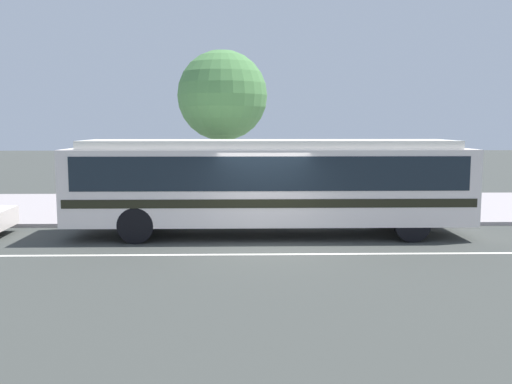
% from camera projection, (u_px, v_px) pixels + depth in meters
% --- Properties ---
extents(ground_plane, '(120.00, 120.00, 0.00)m').
position_uv_depth(ground_plane, '(265.00, 248.00, 14.86)').
color(ground_plane, '#3A3C39').
extents(sidewalk_slab, '(60.00, 8.00, 0.12)m').
position_uv_depth(sidewalk_slab, '(257.00, 207.00, 21.92)').
color(sidewalk_slab, '#9B9193').
rests_on(sidewalk_slab, ground_plane).
extents(lane_stripe_center, '(56.00, 0.16, 0.01)m').
position_uv_depth(lane_stripe_center, '(266.00, 254.00, 14.07)').
color(lane_stripe_center, silver).
rests_on(lane_stripe_center, ground_plane).
extents(transit_bus, '(11.63, 2.56, 2.81)m').
position_uv_depth(transit_bus, '(269.00, 180.00, 16.43)').
color(transit_bus, white).
rests_on(transit_bus, ground_plane).
extents(pedestrian_waiting_near_sign, '(0.45, 0.45, 1.72)m').
position_uv_depth(pedestrian_waiting_near_sign, '(182.00, 188.00, 18.95)').
color(pedestrian_waiting_near_sign, '#775F4C').
rests_on(pedestrian_waiting_near_sign, sidewalk_slab).
extents(pedestrian_walking_along_curb, '(0.36, 0.36, 1.61)m').
position_uv_depth(pedestrian_walking_along_curb, '(150.00, 192.00, 18.49)').
color(pedestrian_walking_along_curb, '#2D264A').
rests_on(pedestrian_walking_along_curb, sidewalk_slab).
extents(bus_stop_sign, '(0.11, 0.44, 2.30)m').
position_uv_depth(bus_stop_sign, '(365.00, 175.00, 18.63)').
color(bus_stop_sign, gray).
rests_on(bus_stop_sign, sidewalk_slab).
extents(street_tree_near_stop, '(3.15, 3.15, 5.73)m').
position_uv_depth(street_tree_near_stop, '(222.00, 96.00, 19.54)').
color(street_tree_near_stop, brown).
rests_on(street_tree_near_stop, sidewalk_slab).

